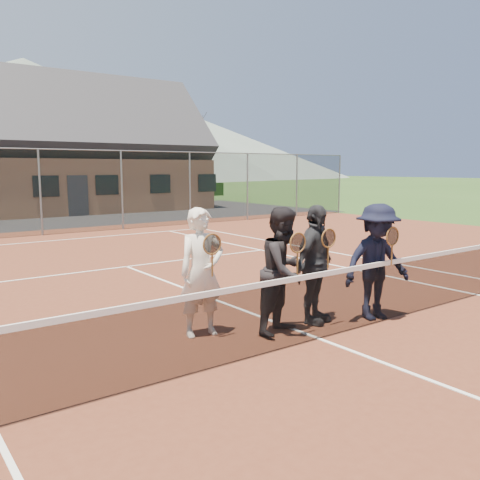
{
  "coord_description": "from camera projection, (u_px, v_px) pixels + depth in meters",
  "views": [
    {
      "loc": [
        -4.86,
        -4.76,
        2.36
      ],
      "look_at": [
        -0.25,
        1.5,
        1.25
      ],
      "focal_mm": 38.0,
      "sensor_mm": 36.0,
      "label": 1
    }
  ],
  "objects": [
    {
      "name": "player_b",
      "position": [
        284.0,
        270.0,
        7.17
      ],
      "size": [
        1.04,
        0.92,
        1.8
      ],
      "color": "black",
      "rests_on": "court_surface"
    },
    {
      "name": "tennis_net",
      "position": [
        320.0,
        303.0,
        6.91
      ],
      "size": [
        11.68,
        0.08,
        1.1
      ],
      "color": "slate",
      "rests_on": "ground"
    },
    {
      "name": "hill_east",
      "position": [
        191.0,
        147.0,
        114.02
      ],
      "size": [
        90.0,
        90.0,
        14.0
      ],
      "primitive_type": "cone",
      "color": "slate",
      "rests_on": "ground"
    },
    {
      "name": "perimeter_fence",
      "position": [
        40.0,
        192.0,
        17.53
      ],
      "size": [
        30.07,
        0.07,
        3.02
      ],
      "color": "slate",
      "rests_on": "ground"
    },
    {
      "name": "tree_e",
      "position": [
        193.0,
        127.0,
        43.04
      ],
      "size": [
        3.2,
        3.2,
        7.77
      ],
      "color": "#392114",
      "rests_on": "ground"
    },
    {
      "name": "player_d",
      "position": [
        377.0,
        262.0,
        7.81
      ],
      "size": [
        1.28,
        0.91,
        1.8
      ],
      "color": "black",
      "rests_on": "court_surface"
    },
    {
      "name": "ground",
      "position": [
        2.0,
        220.0,
        22.93
      ],
      "size": [
        220.0,
        220.0,
        0.0
      ],
      "primitive_type": "plane",
      "color": "#254217",
      "rests_on": "ground"
    },
    {
      "name": "tree_d",
      "position": [
        127.0,
        123.0,
        39.52
      ],
      "size": [
        3.2,
        3.2,
        7.77
      ],
      "color": "#352013",
      "rests_on": "ground"
    },
    {
      "name": "player_c",
      "position": [
        315.0,
        264.0,
        7.61
      ],
      "size": [
        1.14,
        0.78,
        1.8
      ],
      "color": "#27282C",
      "rests_on": "court_surface"
    },
    {
      "name": "court_markings",
      "position": [
        319.0,
        339.0,
        6.98
      ],
      "size": [
        11.03,
        23.83,
        0.01
      ],
      "color": "white",
      "rests_on": "court_surface"
    },
    {
      "name": "court_surface",
      "position": [
        319.0,
        340.0,
        6.98
      ],
      "size": [
        30.0,
        30.0,
        0.02
      ],
      "primitive_type": "cube",
      "color": "#562819",
      "rests_on": "ground"
    },
    {
      "name": "hill_centre",
      "position": [
        27.0,
        120.0,
        92.91
      ],
      "size": [
        120.0,
        120.0,
        22.0
      ],
      "primitive_type": "cone",
      "color": "#596B60",
      "rests_on": "ground"
    },
    {
      "name": "clubhouse",
      "position": [
        60.0,
        138.0,
        27.9
      ],
      "size": [
        15.6,
        8.2,
        7.7
      ],
      "color": "#9E6B4C",
      "rests_on": "ground"
    },
    {
      "name": "player_a",
      "position": [
        202.0,
        272.0,
        7.04
      ],
      "size": [
        0.72,
        0.55,
        1.8
      ],
      "color": "white",
      "rests_on": "court_surface"
    }
  ]
}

